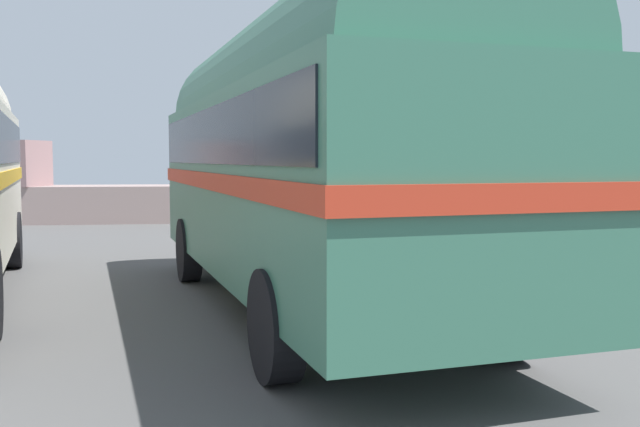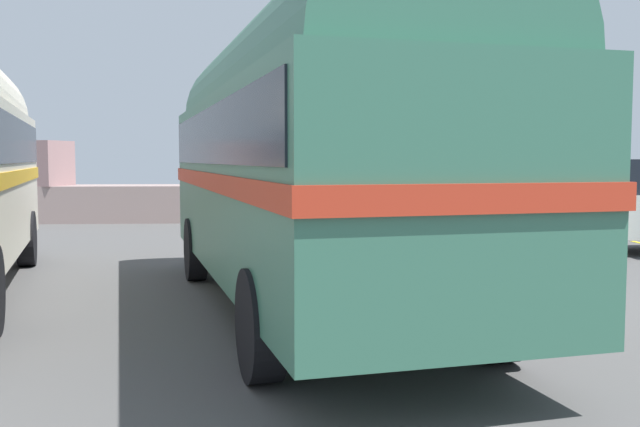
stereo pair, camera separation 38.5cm
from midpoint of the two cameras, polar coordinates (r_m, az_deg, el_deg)
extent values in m
cube|color=#4F4D4D|center=(10.24, 6.04, -6.19)|extent=(32.00, 26.00, 0.02)
cube|color=gray|center=(21.78, -0.55, 0.87)|extent=(31.36, 1.80, 1.10)
cube|color=gray|center=(22.46, -23.32, 3.71)|extent=(1.58, 1.64, 1.32)
sphere|color=#A5747A|center=(21.78, -10.45, 3.25)|extent=(0.76, 0.76, 0.76)
cube|color=#A07E6E|center=(21.89, -0.26, 3.56)|extent=(0.86, 0.99, 0.94)
sphere|color=gray|center=(22.37, 11.23, 3.74)|extent=(1.13, 1.13, 1.13)
cube|color=gray|center=(23.35, 18.76, 3.29)|extent=(1.17, 1.16, 0.87)
cube|color=gold|center=(14.63, 16.87, -3.11)|extent=(0.12, 4.40, 0.01)
cylinder|color=black|center=(11.07, -11.46, -2.89)|extent=(0.47, 1.00, 0.96)
cylinder|color=black|center=(11.54, -0.50, -2.50)|extent=(0.47, 1.00, 0.96)
cylinder|color=black|center=(6.01, -5.43, -8.96)|extent=(0.47, 1.00, 0.96)
cylinder|color=black|center=(6.83, 13.09, -7.42)|extent=(0.47, 1.00, 0.96)
cube|color=#366B55|center=(8.65, -2.20, 2.33)|extent=(4.11, 8.72, 2.10)
cylinder|color=#366B55|center=(8.68, -2.22, 9.27)|extent=(3.84, 8.35, 2.20)
cube|color=red|center=(8.65, -2.20, 2.67)|extent=(4.17, 8.81, 0.20)
cube|color=black|center=(8.65, -2.21, 6.15)|extent=(4.07, 8.40, 0.64)
cube|color=silver|center=(12.86, -7.47, -0.92)|extent=(2.26, 0.63, 0.28)
cylinder|color=black|center=(13.34, -24.20, -1.96)|extent=(0.51, 1.00, 0.96)
cylinder|color=black|center=(14.36, 18.31, -2.05)|extent=(0.62, 0.20, 0.62)
cylinder|color=black|center=(15.76, 16.03, -1.45)|extent=(0.62, 0.20, 0.62)
cube|color=silver|center=(15.56, 21.46, 0.01)|extent=(4.11, 1.72, 0.84)
cube|color=black|center=(15.64, 22.34, 2.80)|extent=(2.21, 1.57, 0.68)
cylinder|color=#5B5B60|center=(16.22, 5.50, 10.71)|extent=(0.14, 0.14, 7.36)
camera|label=1|loc=(0.19, -91.25, -0.10)|focal=39.91mm
camera|label=2|loc=(0.19, 88.75, 0.10)|focal=39.91mm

